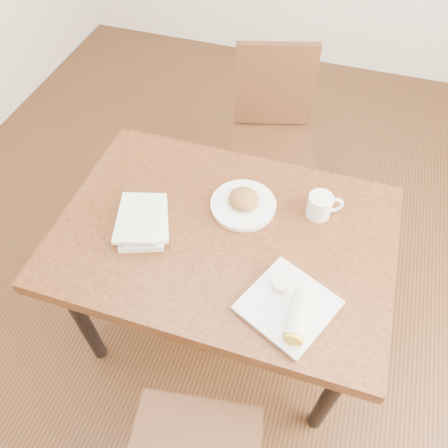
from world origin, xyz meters
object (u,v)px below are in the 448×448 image
(table, at_px, (224,245))
(coffee_mug, at_px, (321,205))
(plate_scone, at_px, (243,203))
(book_stack, at_px, (143,221))
(chair_far, at_px, (272,128))
(plate_burrito, at_px, (291,308))

(table, height_order, coffee_mug, coffee_mug)
(plate_scone, relative_size, book_stack, 0.89)
(plate_scone, bearing_deg, book_stack, -148.20)
(chair_far, xyz_separation_m, plate_scone, (0.05, -0.74, 0.23))
(chair_far, height_order, plate_burrito, chair_far)
(chair_far, bearing_deg, table, -89.24)
(coffee_mug, bearing_deg, book_stack, -157.13)
(table, bearing_deg, book_stack, -167.93)
(book_stack, bearing_deg, chair_far, 73.43)
(table, relative_size, chair_far, 1.29)
(book_stack, bearing_deg, table, 12.07)
(coffee_mug, xyz_separation_m, plate_burrito, (-0.02, -0.44, -0.02))
(chair_far, distance_m, plate_burrito, 1.18)
(chair_far, bearing_deg, coffee_mug, -64.34)
(table, relative_size, plate_scone, 4.90)
(chair_far, bearing_deg, plate_scone, -86.50)
(chair_far, distance_m, coffee_mug, 0.80)
(plate_scone, relative_size, plate_burrito, 0.72)
(book_stack, bearing_deg, plate_scone, 31.80)
(plate_scone, xyz_separation_m, coffee_mug, (0.28, 0.05, 0.02))
(table, relative_size, coffee_mug, 9.22)
(book_stack, bearing_deg, plate_burrito, -17.01)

